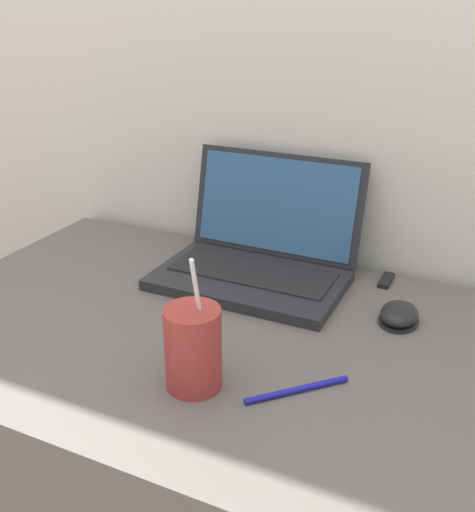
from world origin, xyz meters
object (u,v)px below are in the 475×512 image
at_px(computer_mouse, 399,315).
at_px(pen, 297,390).
at_px(drink_cup, 193,347).
at_px(usb_stick, 386,280).
at_px(laptop, 259,252).

distance_m(computer_mouse, pen, 0.27).
height_order(drink_cup, pen, drink_cup).
bearing_deg(usb_stick, drink_cup, -111.20).
bearing_deg(computer_mouse, drink_cup, -126.61).
distance_m(laptop, usb_stick, 0.24).
xyz_separation_m(laptop, computer_mouse, (0.28, -0.06, -0.04)).
height_order(laptop, usb_stick, laptop).
bearing_deg(pen, usb_stick, 85.04).
relative_size(computer_mouse, pen, 0.74).
distance_m(laptop, pen, 0.37).
bearing_deg(laptop, pen, -58.40).
xyz_separation_m(usb_stick, pen, (-0.03, -0.39, 0.00)).
bearing_deg(laptop, drink_cup, -80.59).
height_order(drink_cup, computer_mouse, drink_cup).
relative_size(laptop, computer_mouse, 4.05).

